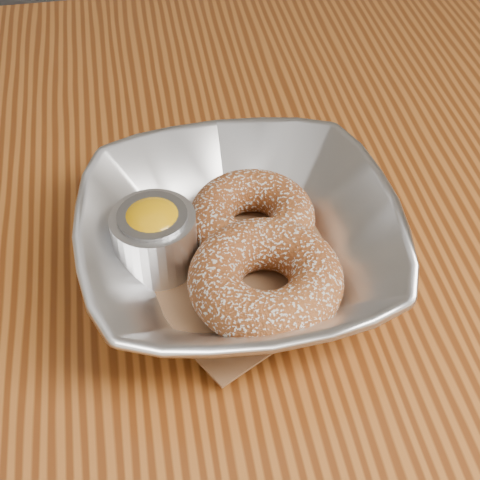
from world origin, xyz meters
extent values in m
cube|color=brown|center=(0.00, 0.00, 0.73)|extent=(1.20, 0.80, 0.04)
imported|color=silver|center=(0.08, -0.02, 0.78)|extent=(0.21, 0.21, 0.05)
cube|color=brown|center=(0.08, -0.02, 0.76)|extent=(0.20, 0.20, 0.00)
torus|color=brown|center=(0.10, 0.01, 0.78)|extent=(0.10, 0.10, 0.03)
torus|color=brown|center=(0.09, -0.05, 0.78)|extent=(0.12, 0.12, 0.04)
cylinder|color=silver|center=(0.03, -0.01, 0.78)|extent=(0.06, 0.06, 0.04)
cylinder|color=gray|center=(0.03, -0.01, 0.78)|extent=(0.05, 0.05, 0.04)
ellipsoid|color=#F9AC07|center=(0.03, -0.01, 0.80)|extent=(0.04, 0.04, 0.03)
camera|label=1|loc=(0.02, -0.36, 1.13)|focal=55.00mm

